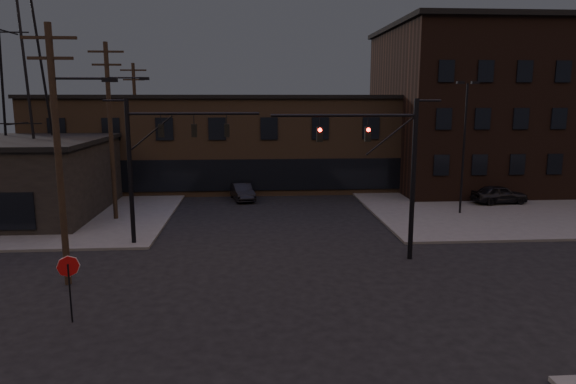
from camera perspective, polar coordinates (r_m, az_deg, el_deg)
The scene contains 16 objects.
ground at distance 21.55m, azimuth 0.01°, elevation -11.42°, with size 140.00×140.00×0.00m, color black.
sidewalk_ne at distance 48.70m, azimuth 24.77°, elevation 0.02°, with size 30.00×30.00×0.15m, color #474744.
building_row at distance 48.15m, azimuth -2.35°, elevation 5.57°, with size 40.00×12.00×8.00m, color #4A3827.
building_right at distance 51.59m, azimuth 23.22°, elevation 8.41°, with size 22.00×16.00×14.00m, color black.
traffic_signal_near at distance 25.57m, azimuth 11.37°, elevation 3.26°, with size 7.12×0.24×8.00m.
traffic_signal_far at distance 28.62m, azimuth -14.73°, elevation 4.02°, with size 7.12×0.24×8.00m.
stop_sign at distance 20.11m, azimuth -23.19°, elevation -8.32°, with size 0.72×0.33×2.48m.
utility_pole_near at distance 23.48m, azimuth -24.06°, elevation 4.26°, with size 3.70×0.28×11.00m.
utility_pole_mid at distance 35.19m, azimuth -19.02°, elevation 6.74°, with size 3.70×0.28×11.50m.
utility_pole_far at distance 47.11m, azimuth -16.53°, elevation 7.23°, with size 2.20×0.28×11.00m.
transmission_tower at distance 41.68m, azimuth -28.56°, elevation 15.33°, with size 7.00×7.00×25.00m, color black, non-canonical shape.
lot_light_a at distance 36.98m, azimuth 19.02°, elevation 5.93°, with size 1.50×0.28×9.14m.
lot_light_b at distance 44.06m, azimuth 23.72°, elevation 6.24°, with size 1.50×0.28×9.14m.
parked_car_lot_a at distance 42.04m, azimuth 22.43°, elevation -0.23°, with size 1.67×4.15×1.41m, color black.
parked_car_lot_b at distance 44.75m, azimuth 20.71°, elevation 0.54°, with size 2.10×5.18×1.50m, color #AFAFB1.
car_crossing at distance 41.12m, azimuth -5.11°, elevation 0.03°, with size 1.40×4.03×1.33m, color black.
Camera 1 is at (-1.41, -19.97, 7.98)m, focal length 32.00 mm.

